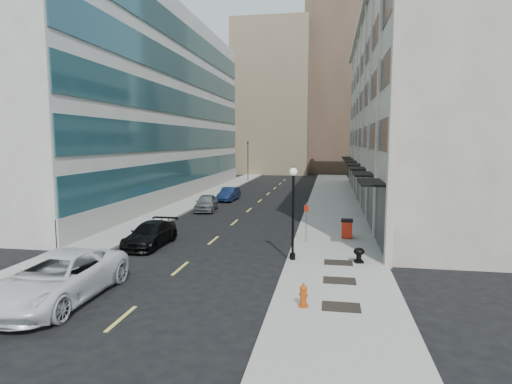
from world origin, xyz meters
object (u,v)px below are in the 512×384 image
(car_silver_sedan, at_px, (206,203))
(trash_bin, at_px, (347,228))
(car_white_van, at_px, (57,278))
(fire_hydrant, at_px, (303,295))
(traffic_signal, at_px, (248,144))
(urn_planter, at_px, (359,254))
(sign_post, at_px, (306,217))
(car_blue_sedan, at_px, (229,194))
(car_black_pickup, at_px, (150,234))
(lamppost, at_px, (293,205))

(car_silver_sedan, relative_size, trash_bin, 3.63)
(car_white_van, relative_size, fire_hydrant, 7.55)
(traffic_signal, relative_size, urn_planter, 9.29)
(sign_post, bearing_deg, car_blue_sedan, 141.13)
(car_black_pickup, height_order, lamppost, lamppost)
(lamppost, distance_m, sign_post, 4.09)
(car_silver_sedan, xyz_separation_m, fire_hydrant, (9.88, -21.06, -0.15))
(car_black_pickup, bearing_deg, car_blue_sedan, 91.23)
(traffic_signal, bearing_deg, car_black_pickup, -86.97)
(traffic_signal, height_order, car_silver_sedan, traffic_signal)
(car_blue_sedan, xyz_separation_m, urn_planter, (11.80, -21.62, -0.08))
(trash_bin, distance_m, urn_planter, 5.44)
(car_black_pickup, xyz_separation_m, trash_bin, (11.48, 3.42, 0.09))
(car_black_pickup, bearing_deg, fire_hydrant, -39.29)
(lamppost, xyz_separation_m, urn_planter, (3.30, 0.00, -2.37))
(car_white_van, distance_m, car_black_pickup, 8.87)
(traffic_signal, bearing_deg, urn_planter, -72.23)
(car_white_van, height_order, urn_planter, car_white_van)
(traffic_signal, relative_size, car_white_van, 1.06)
(car_silver_sedan, bearing_deg, urn_planter, -57.90)
(car_silver_sedan, height_order, car_blue_sedan, car_silver_sedan)
(car_white_van, distance_m, urn_planter, 13.66)
(car_silver_sedan, height_order, urn_planter, car_silver_sedan)
(traffic_signal, height_order, car_blue_sedan, traffic_signal)
(car_white_van, relative_size, trash_bin, 5.61)
(car_white_van, relative_size, car_silver_sedan, 1.54)
(car_black_pickup, relative_size, car_blue_sedan, 1.16)
(car_white_van, bearing_deg, fire_hydrant, 4.20)
(car_black_pickup, height_order, car_silver_sedan, car_silver_sedan)
(car_white_van, xyz_separation_m, car_black_pickup, (-0.08, 8.87, -0.22))
(car_silver_sedan, bearing_deg, fire_hydrant, -72.25)
(car_black_pickup, bearing_deg, car_silver_sedan, 93.09)
(traffic_signal, height_order, car_black_pickup, traffic_signal)
(car_silver_sedan, relative_size, fire_hydrant, 4.89)
(car_silver_sedan, height_order, trash_bin, car_silver_sedan)
(fire_hydrant, distance_m, trash_bin, 11.79)
(car_white_van, relative_size, lamppost, 1.38)
(car_silver_sedan, distance_m, trash_bin, 15.15)
(sign_post, distance_m, urn_planter, 4.91)
(trash_bin, relative_size, sign_post, 0.49)
(car_white_van, xyz_separation_m, lamppost, (8.50, 6.87, 2.05))
(fire_hydrant, bearing_deg, lamppost, 120.57)
(urn_planter, bearing_deg, car_blue_sedan, 118.63)
(fire_hydrant, xyz_separation_m, trash_bin, (1.97, 11.62, 0.21))
(car_black_pickup, height_order, trash_bin, car_black_pickup)
(fire_hydrant, distance_m, sign_post, 10.12)
(traffic_signal, height_order, sign_post, traffic_signal)
(car_black_pickup, height_order, urn_planter, car_black_pickup)
(car_black_pickup, bearing_deg, urn_planter, -8.10)
(car_blue_sedan, height_order, lamppost, lamppost)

